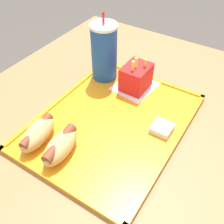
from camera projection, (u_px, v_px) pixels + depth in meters
name	position (u px, v px, depth m)	size (l,w,h in m)	color
dining_table	(104.00, 200.00, 0.93)	(1.17, 0.87, 0.71)	olive
food_tray	(112.00, 121.00, 0.70)	(0.46, 0.36, 0.01)	orange
paper_napkin	(136.00, 86.00, 0.81)	(0.14, 0.12, 0.00)	white
soda_cup	(104.00, 52.00, 0.79)	(0.08, 0.08, 0.21)	#194CA5
hot_dog_far	(38.00, 133.00, 0.63)	(0.13, 0.07, 0.05)	tan
hot_dog_near	(60.00, 146.00, 0.60)	(0.12, 0.07, 0.05)	tan
fries_carton	(136.00, 77.00, 0.78)	(0.09, 0.07, 0.11)	red
sauce_cup_mayo	(162.00, 128.00, 0.67)	(0.05, 0.05, 0.02)	silver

